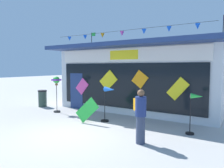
# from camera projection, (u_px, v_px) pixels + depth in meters

# --- Properties ---
(ground_plane) EXTENTS (80.00, 80.00, 0.00)m
(ground_plane) POSITION_uv_depth(u_px,v_px,m) (68.00, 135.00, 7.33)
(ground_plane) COLOR #ADAAA5
(kite_shop_building) EXTENTS (8.89, 6.23, 4.85)m
(kite_shop_building) POSITION_uv_depth(u_px,v_px,m) (145.00, 77.00, 12.34)
(kite_shop_building) COLOR silver
(kite_shop_building) RESTS_ON ground_plane
(wind_spinner_far_left) EXTENTS (0.36, 0.36, 1.87)m
(wind_spinner_far_left) POSITION_uv_depth(u_px,v_px,m) (56.00, 84.00, 10.87)
(wind_spinner_far_left) COLOR black
(wind_spinner_far_left) RESTS_ON ground_plane
(wind_spinner_left) EXTENTS (0.69, 0.35, 1.52)m
(wind_spinner_left) POSITION_uv_depth(u_px,v_px,m) (108.00, 97.00, 8.91)
(wind_spinner_left) COLOR black
(wind_spinner_left) RESTS_ON ground_plane
(wind_spinner_center_left) EXTENTS (0.54, 0.29, 1.46)m
(wind_spinner_center_left) POSITION_uv_depth(u_px,v_px,m) (194.00, 107.00, 7.21)
(wind_spinner_center_left) COLOR black
(wind_spinner_center_left) RESTS_ON ground_plane
(person_near_camera) EXTENTS (0.47, 0.45, 1.68)m
(person_near_camera) POSITION_uv_depth(u_px,v_px,m) (140.00, 115.00, 6.43)
(person_near_camera) COLOR #333D56
(person_near_camera) RESTS_ON ground_plane
(trash_bin) EXTENTS (0.52, 0.52, 0.99)m
(trash_bin) POSITION_uv_depth(u_px,v_px,m) (43.00, 98.00, 12.45)
(trash_bin) COLOR #2D4238
(trash_bin) RESTS_ON ground_plane
(display_kite_on_ground) EXTENTS (1.11, 0.21, 1.11)m
(display_kite_on_ground) POSITION_uv_depth(u_px,v_px,m) (87.00, 110.00, 8.80)
(display_kite_on_ground) COLOR green
(display_kite_on_ground) RESTS_ON ground_plane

